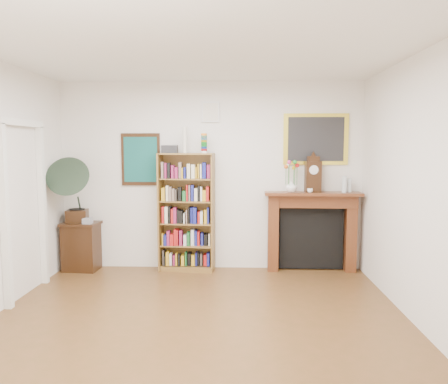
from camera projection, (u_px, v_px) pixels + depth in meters
name	position (u px, v px, depth m)	size (l,w,h in m)	color
room	(194.00, 195.00, 4.06)	(4.51, 5.01, 2.81)	#553A19
door_casing	(24.00, 194.00, 5.34)	(0.08, 1.02, 2.17)	white
teal_poster	(141.00, 159.00, 6.53)	(0.58, 0.04, 0.78)	black
small_picture	(211.00, 112.00, 6.42)	(0.26, 0.04, 0.30)	white
gilt_painting	(316.00, 139.00, 6.41)	(0.95, 0.04, 0.75)	yellow
bookshelf	(187.00, 206.00, 6.43)	(0.83, 0.36, 2.01)	brown
side_cabinet	(81.00, 246.00, 6.50)	(0.53, 0.39, 0.72)	black
fireplace	(312.00, 224.00, 6.46)	(1.41, 0.38, 1.18)	#461E10
gramophone	(72.00, 186.00, 6.31)	(0.70, 0.82, 0.97)	black
cd_stack	(88.00, 221.00, 6.36)	(0.12, 0.12, 0.08)	#B6B5C2
mantel_clock	(313.00, 175.00, 6.35)	(0.24, 0.15, 0.52)	black
flower_vase	(291.00, 186.00, 6.35)	(0.16, 0.16, 0.17)	white
teacup	(310.00, 191.00, 6.28)	(0.08, 0.08, 0.06)	white
bottle_left	(344.00, 184.00, 6.31)	(0.07, 0.07, 0.24)	silver
bottle_right	(349.00, 185.00, 6.36)	(0.06, 0.06, 0.20)	silver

